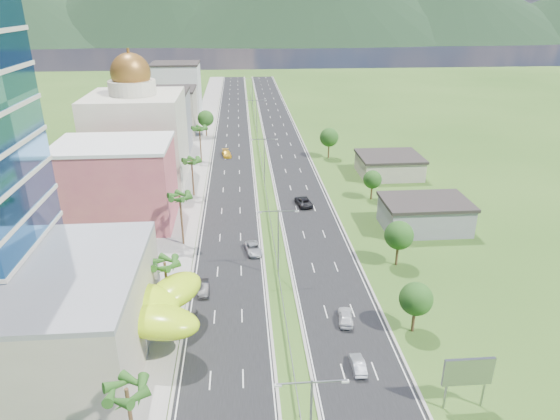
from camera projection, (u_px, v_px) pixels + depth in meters
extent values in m
plane|color=#2D5119|center=(284.00, 314.00, 67.13)|extent=(500.00, 500.00, 0.00)
cube|color=black|center=(233.00, 140.00, 149.10)|extent=(11.00, 260.00, 0.04)
cube|color=black|center=(283.00, 139.00, 150.21)|extent=(11.00, 260.00, 0.04)
cube|color=gray|center=(201.00, 141.00, 148.38)|extent=(7.00, 260.00, 0.12)
cube|color=gray|center=(260.00, 155.00, 132.91)|extent=(0.08, 216.00, 0.28)
cube|color=gray|center=(250.00, 91.00, 226.55)|extent=(0.10, 0.12, 0.70)
cube|color=gray|center=(294.00, 383.00, 39.87)|extent=(2.88, 0.12, 0.12)
cube|color=gray|center=(330.00, 381.00, 40.08)|extent=(2.88, 0.12, 0.12)
cube|color=silver|center=(278.00, 385.00, 39.81)|extent=(0.60, 0.25, 0.18)
cube|color=silver|center=(345.00, 381.00, 40.21)|extent=(0.60, 0.25, 0.18)
cylinder|color=gray|center=(278.00, 244.00, 74.15)|extent=(0.20, 0.20, 11.00)
cube|color=gray|center=(268.00, 211.00, 71.96)|extent=(2.88, 0.12, 0.12)
cube|color=gray|center=(288.00, 211.00, 72.18)|extent=(2.88, 0.12, 0.12)
cube|color=silver|center=(259.00, 212.00, 71.91)|extent=(0.60, 0.25, 0.18)
cube|color=silver|center=(297.00, 211.00, 72.31)|extent=(0.60, 0.25, 0.18)
cylinder|color=gray|center=(264.00, 162.00, 110.83)|extent=(0.20, 0.20, 11.00)
cube|color=gray|center=(258.00, 139.00, 108.64)|extent=(2.88, 0.12, 0.12)
cube|color=gray|center=(271.00, 139.00, 108.86)|extent=(2.88, 0.12, 0.12)
cube|color=silver|center=(252.00, 140.00, 108.59)|extent=(0.60, 0.25, 0.18)
cube|color=silver|center=(277.00, 139.00, 108.99)|extent=(0.60, 0.25, 0.18)
cylinder|color=gray|center=(257.00, 118.00, 152.09)|extent=(0.20, 0.20, 11.00)
cube|color=gray|center=(252.00, 100.00, 149.91)|extent=(2.88, 0.12, 0.12)
cube|color=gray|center=(261.00, 100.00, 150.12)|extent=(2.88, 0.12, 0.12)
cube|color=silver|center=(247.00, 101.00, 149.85)|extent=(0.60, 0.25, 0.18)
cube|color=silver|center=(266.00, 101.00, 150.25)|extent=(0.60, 0.25, 0.18)
cylinder|color=gray|center=(252.00, 92.00, 193.36)|extent=(0.20, 0.20, 11.00)
cube|color=gray|center=(248.00, 78.00, 191.17)|extent=(2.88, 0.12, 0.12)
cube|color=gray|center=(256.00, 78.00, 191.39)|extent=(2.88, 0.12, 0.12)
cube|color=silver|center=(245.00, 79.00, 191.12)|extent=(0.60, 0.25, 0.18)
cube|color=silver|center=(259.00, 78.00, 191.52)|extent=(0.60, 0.25, 0.18)
cube|color=#A49787|center=(11.00, 317.00, 57.11)|extent=(30.00, 24.00, 11.00)
cylinder|color=gray|center=(96.00, 319.00, 62.74)|extent=(0.50, 0.50, 4.00)
cylinder|color=gray|center=(146.00, 341.00, 58.67)|extent=(0.50, 0.50, 4.00)
cylinder|color=gray|center=(105.00, 360.00, 55.62)|extent=(0.50, 0.50, 4.00)
cylinder|color=gray|center=(168.00, 315.00, 63.40)|extent=(0.50, 0.50, 4.00)
cube|color=#B64A5C|center=(117.00, 185.00, 91.46)|extent=(20.00, 15.00, 15.00)
cube|color=#C0B69F|center=(138.00, 140.00, 111.58)|extent=(20.00, 20.00, 20.00)
cylinder|color=#C0B69F|center=(132.00, 87.00, 107.07)|extent=(10.00, 10.00, 3.00)
sphere|color=brown|center=(131.00, 73.00, 105.89)|extent=(8.40, 8.40, 8.40)
cube|color=gray|center=(159.00, 123.00, 135.36)|extent=(16.00, 15.00, 16.00)
cube|color=#A49787|center=(170.00, 111.00, 156.12)|extent=(16.00, 15.00, 13.00)
cube|color=silver|center=(177.00, 91.00, 176.23)|extent=(16.00, 15.00, 18.00)
cylinder|color=gray|center=(445.00, 396.00, 51.11)|extent=(0.24, 0.24, 3.20)
cylinder|color=gray|center=(483.00, 394.00, 51.40)|extent=(0.24, 0.24, 3.20)
cube|color=#D85919|center=(468.00, 372.00, 50.08)|extent=(5.20, 0.35, 3.20)
cube|color=gray|center=(424.00, 216.00, 91.15)|extent=(15.00, 10.00, 5.00)
cube|color=#A49787|center=(389.00, 166.00, 118.92)|extent=(14.00, 12.00, 4.40)
cylinder|color=#47301C|center=(167.00, 287.00, 66.35)|extent=(0.36, 0.36, 7.50)
cylinder|color=#47301C|center=(182.00, 220.00, 84.40)|extent=(0.36, 0.36, 9.00)
cylinder|color=#47301C|center=(193.00, 178.00, 105.68)|extent=(0.36, 0.36, 8.00)
cylinder|color=#47301C|center=(200.00, 145.00, 128.45)|extent=(0.36, 0.36, 8.80)
cylinder|color=#47301C|center=(206.00, 129.00, 152.14)|extent=(0.40, 0.40, 4.90)
sphere|color=#255319|center=(206.00, 118.00, 150.91)|extent=(4.90, 4.90, 4.90)
cylinder|color=#47301C|center=(414.00, 317.00, 62.91)|extent=(0.40, 0.40, 4.20)
sphere|color=#255319|center=(416.00, 299.00, 61.85)|extent=(4.20, 4.20, 4.20)
cylinder|color=#47301C|center=(397.00, 252.00, 78.65)|extent=(0.40, 0.40, 4.55)
sphere|color=#255319|center=(399.00, 235.00, 77.50)|extent=(4.55, 4.55, 4.55)
cylinder|color=#47301C|center=(372.00, 191.00, 104.69)|extent=(0.40, 0.40, 3.85)
sphere|color=#255319|center=(372.00, 179.00, 103.72)|extent=(3.85, 3.85, 3.85)
cylinder|color=#47301C|center=(329.00, 149.00, 131.69)|extent=(0.40, 0.40, 4.90)
sphere|color=#255319|center=(329.00, 137.00, 130.46)|extent=(4.90, 4.90, 4.90)
imported|color=black|center=(203.00, 288.00, 71.72)|extent=(1.78, 4.50, 1.46)
imported|color=#9C9FA3|center=(253.00, 249.00, 82.98)|extent=(3.24, 5.50, 1.44)
imported|color=gold|center=(227.00, 154.00, 133.47)|extent=(2.92, 5.53, 1.53)
imported|color=silver|center=(346.00, 316.00, 65.21)|extent=(2.42, 4.76, 1.55)
imported|color=#AEB0B6|center=(358.00, 364.00, 56.84)|extent=(1.48, 4.05, 1.32)
imported|color=black|center=(303.00, 201.00, 102.00)|extent=(3.58, 6.27, 1.65)
imported|color=black|center=(197.00, 312.00, 66.56)|extent=(0.64, 1.74, 1.09)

